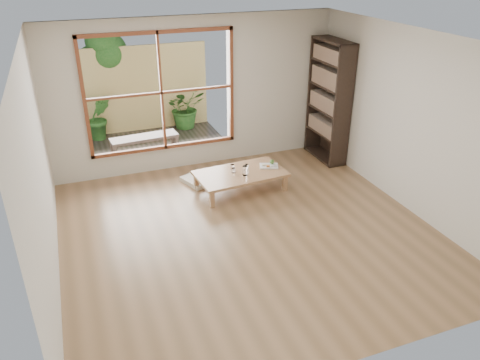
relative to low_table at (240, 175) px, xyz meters
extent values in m
plane|color=#97714B|center=(-0.35, -1.21, -0.27)|extent=(5.00, 5.00, 0.00)
cube|color=#AD7753|center=(0.00, 0.00, 0.01)|extent=(1.48, 0.91, 0.04)
cube|color=#AD7753|center=(-0.61, -0.38, -0.14)|extent=(0.08, 0.08, 0.27)
cube|color=#AD7753|center=(-0.66, 0.27, -0.14)|extent=(0.08, 0.08, 0.27)
cube|color=#AD7753|center=(0.66, -0.27, -0.14)|extent=(0.08, 0.08, 0.27)
cube|color=#AD7753|center=(0.61, 0.38, -0.14)|extent=(0.08, 0.08, 0.27)
cube|color=white|center=(-0.53, 0.52, -0.24)|extent=(0.66, 0.66, 0.07)
cube|color=#2F211A|center=(1.96, 0.69, 0.81)|extent=(0.35, 0.97, 2.16)
cylinder|color=silver|center=(0.03, -0.11, 0.11)|extent=(0.08, 0.08, 0.16)
cylinder|color=silver|center=(0.14, 0.08, 0.08)|extent=(0.06, 0.06, 0.09)
cylinder|color=silver|center=(-0.08, 0.16, 0.08)|extent=(0.06, 0.06, 0.08)
cylinder|color=silver|center=(-0.11, 0.04, 0.08)|extent=(0.06, 0.06, 0.08)
cube|color=white|center=(0.52, 0.05, 0.05)|extent=(0.36, 0.31, 0.02)
sphere|color=#45722D|center=(0.59, 0.09, 0.09)|extent=(0.07, 0.07, 0.07)
cube|color=#C66D2E|center=(0.49, 0.00, 0.07)|extent=(0.07, 0.06, 0.03)
cube|color=beige|center=(0.44, 0.08, 0.07)|extent=(0.08, 0.07, 0.02)
cylinder|color=silver|center=(0.55, -0.02, 0.06)|extent=(0.16, 0.07, 0.01)
cube|color=#352D26|center=(-0.95, 2.35, -0.27)|extent=(2.80, 2.00, 0.05)
cube|color=#2F211A|center=(-1.20, 1.88, 0.12)|extent=(1.26, 0.46, 0.05)
cube|color=#2F211A|center=(-1.77, 1.70, -0.08)|extent=(0.06, 0.06, 0.34)
cube|color=#2F211A|center=(-1.79, 1.98, -0.08)|extent=(0.06, 0.06, 0.34)
cube|color=#2F211A|center=(-0.61, 1.79, -0.08)|extent=(0.06, 0.06, 0.34)
cube|color=#2F211A|center=(-0.64, 2.07, -0.08)|extent=(0.06, 0.06, 0.34)
cube|color=tan|center=(-0.95, 3.35, 0.63)|extent=(2.80, 0.06, 1.80)
imported|color=#2F5720|center=(-0.07, 3.14, 0.21)|extent=(0.94, 0.85, 0.92)
imported|color=#2F5720|center=(-1.89, 3.08, 0.21)|extent=(0.55, 0.46, 0.91)
cylinder|color=#4C3D2D|center=(-1.65, 3.65, 0.53)|extent=(0.14, 0.14, 1.60)
sphere|color=#2F5720|center=(-1.53, 3.65, 1.38)|extent=(0.84, 0.84, 0.84)
sphere|color=#2F5720|center=(-1.80, 3.73, 1.18)|extent=(0.70, 0.70, 0.70)
sphere|color=#2F5720|center=(-1.62, 3.55, 1.63)|extent=(0.64, 0.64, 0.64)
camera|label=1|loc=(-2.41, -6.35, 3.28)|focal=35.00mm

